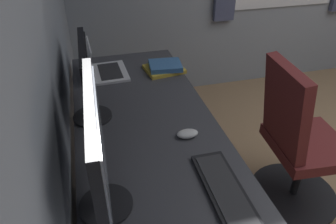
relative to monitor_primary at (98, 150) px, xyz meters
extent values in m
cube|color=#8C939E|center=(-0.05, 0.18, 0.30)|extent=(4.76, 0.10, 2.60)
cube|color=#38383D|center=(0.23, -0.25, -0.29)|extent=(2.32, 0.71, 0.03)
cylinder|color=silver|center=(1.33, -0.54, -0.65)|extent=(0.05, 0.05, 0.70)
cylinder|color=silver|center=(1.33, 0.05, -0.65)|extent=(0.05, 0.05, 0.70)
cylinder|color=black|center=(0.00, 0.00, -0.26)|extent=(0.20, 0.20, 0.01)
cylinder|color=black|center=(0.00, 0.00, -0.21)|extent=(0.04, 0.04, 0.10)
cube|color=black|center=(0.00, 0.00, 0.02)|extent=(0.56, 0.04, 0.36)
cube|color=#B2BCCC|center=(0.00, -0.01, 0.02)|extent=(0.52, 0.02, 0.32)
cylinder|color=black|center=(0.60, 0.01, -0.26)|extent=(0.20, 0.20, 0.01)
cylinder|color=black|center=(0.60, 0.01, -0.21)|extent=(0.04, 0.04, 0.10)
cube|color=black|center=(0.60, 0.01, -0.01)|extent=(0.51, 0.03, 0.29)
cube|color=black|center=(0.60, 0.00, -0.01)|extent=(0.47, 0.01, 0.25)
cube|color=silver|center=(1.10, -0.13, -0.26)|extent=(0.31, 0.23, 0.01)
cube|color=#262628|center=(1.10, -0.13, -0.25)|extent=(0.25, 0.15, 0.00)
cube|color=silver|center=(1.09, 0.00, -0.16)|extent=(0.31, 0.07, 0.20)
cube|color=navy|center=(1.09, 0.00, -0.16)|extent=(0.28, 0.06, 0.17)
cube|color=black|center=(-0.05, -0.45, -0.26)|extent=(0.42, 0.15, 0.02)
cube|color=#2D2D30|center=(-0.05, -0.45, -0.25)|extent=(0.38, 0.12, 0.00)
ellipsoid|color=silver|center=(0.32, -0.42, -0.25)|extent=(0.06, 0.10, 0.03)
cube|color=gold|center=(1.05, -0.49, -0.26)|extent=(0.23, 0.27, 0.02)
cube|color=#38669E|center=(1.04, -0.49, -0.23)|extent=(0.20, 0.23, 0.03)
cube|color=maroon|center=(0.38, -1.21, -0.54)|extent=(0.47, 0.45, 0.07)
cube|color=maroon|center=(0.40, -1.00, -0.26)|extent=(0.41, 0.16, 0.50)
cylinder|color=black|center=(0.38, -1.21, -0.76)|extent=(0.05, 0.05, 0.37)
cylinder|color=black|center=(0.38, -1.21, -0.96)|extent=(0.56, 0.56, 0.03)
camera|label=1|loc=(-0.81, -0.02, 0.66)|focal=33.54mm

